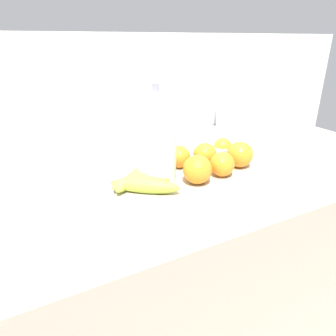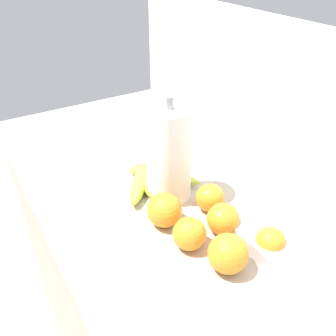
{
  "view_description": "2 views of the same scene",
  "coord_description": "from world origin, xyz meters",
  "px_view_note": "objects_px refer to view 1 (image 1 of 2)",
  "views": [
    {
      "loc": [
        -0.56,
        -0.73,
        1.28
      ],
      "look_at": [
        -0.19,
        -0.02,
        0.94
      ],
      "focal_mm": 32.35,
      "sensor_mm": 36.0,
      "label": 1
    },
    {
      "loc": [
        0.45,
        -0.41,
        1.49
      ],
      "look_at": [
        -0.25,
        0.02,
        0.95
      ],
      "focal_mm": 39.09,
      "sensor_mm": 36.0,
      "label": 2
    }
  ],
  "objects_px": {
    "orange_back_right": "(222,164)",
    "sink_basin": "(233,138)",
    "banana_bunch": "(140,180)",
    "orange_right": "(179,157)",
    "orange_back_left": "(205,154)",
    "orange_far_right": "(197,170)",
    "orange_center": "(223,147)",
    "paper_towel_roll": "(156,140)",
    "orange_front": "(240,154)"
  },
  "relations": [
    {
      "from": "orange_right",
      "to": "orange_back_right",
      "type": "relative_size",
      "value": 0.96
    },
    {
      "from": "orange_back_right",
      "to": "orange_right",
      "type": "bearing_deg",
      "value": 124.7
    },
    {
      "from": "orange_center",
      "to": "orange_front",
      "type": "distance_m",
      "value": 0.11
    },
    {
      "from": "banana_bunch",
      "to": "orange_center",
      "type": "xyz_separation_m",
      "value": [
        0.35,
        0.09,
        0.01
      ]
    },
    {
      "from": "orange_back_left",
      "to": "banana_bunch",
      "type": "bearing_deg",
      "value": -168.6
    },
    {
      "from": "banana_bunch",
      "to": "orange_back_left",
      "type": "bearing_deg",
      "value": 11.4
    },
    {
      "from": "orange_back_right",
      "to": "orange_center",
      "type": "bearing_deg",
      "value": 52.28
    },
    {
      "from": "banana_bunch",
      "to": "sink_basin",
      "type": "height_order",
      "value": "sink_basin"
    },
    {
      "from": "orange_front",
      "to": "orange_center",
      "type": "bearing_deg",
      "value": 82.72
    },
    {
      "from": "banana_bunch",
      "to": "orange_far_right",
      "type": "height_order",
      "value": "orange_far_right"
    },
    {
      "from": "orange_front",
      "to": "paper_towel_roll",
      "type": "distance_m",
      "value": 0.29
    },
    {
      "from": "orange_front",
      "to": "orange_far_right",
      "type": "height_order",
      "value": "same"
    },
    {
      "from": "banana_bunch",
      "to": "sink_basin",
      "type": "xyz_separation_m",
      "value": [
        0.48,
        0.2,
        -0.0
      ]
    },
    {
      "from": "orange_back_right",
      "to": "orange_far_right",
      "type": "bearing_deg",
      "value": -175.28
    },
    {
      "from": "orange_center",
      "to": "orange_far_right",
      "type": "xyz_separation_m",
      "value": [
        -0.2,
        -0.15,
        0.01
      ]
    },
    {
      "from": "orange_far_right",
      "to": "orange_center",
      "type": "bearing_deg",
      "value": 36.06
    },
    {
      "from": "orange_front",
      "to": "orange_far_right",
      "type": "xyz_separation_m",
      "value": [
        -0.19,
        -0.04,
        -0.0
      ]
    },
    {
      "from": "paper_towel_roll",
      "to": "orange_back_right",
      "type": "bearing_deg",
      "value": -18.64
    },
    {
      "from": "orange_front",
      "to": "orange_right",
      "type": "bearing_deg",
      "value": 153.79
    },
    {
      "from": "orange_right",
      "to": "orange_back_left",
      "type": "xyz_separation_m",
      "value": [
        0.08,
        -0.02,
        0.0
      ]
    },
    {
      "from": "banana_bunch",
      "to": "orange_right",
      "type": "bearing_deg",
      "value": 24.09
    },
    {
      "from": "banana_bunch",
      "to": "orange_back_left",
      "type": "xyz_separation_m",
      "value": [
        0.25,
        0.05,
        0.02
      ]
    },
    {
      "from": "orange_back_left",
      "to": "orange_far_right",
      "type": "distance_m",
      "value": 0.14
    },
    {
      "from": "orange_right",
      "to": "orange_back_right",
      "type": "height_order",
      "value": "orange_back_right"
    },
    {
      "from": "orange_back_left",
      "to": "paper_towel_roll",
      "type": "distance_m",
      "value": 0.21
    },
    {
      "from": "orange_right",
      "to": "orange_back_left",
      "type": "relative_size",
      "value": 0.94
    },
    {
      "from": "orange_back_left",
      "to": "orange_front",
      "type": "bearing_deg",
      "value": -33.69
    },
    {
      "from": "orange_far_right",
      "to": "banana_bunch",
      "type": "bearing_deg",
      "value": 161.67
    },
    {
      "from": "orange_back_right",
      "to": "orange_back_left",
      "type": "bearing_deg",
      "value": 89.67
    },
    {
      "from": "orange_front",
      "to": "sink_basin",
      "type": "height_order",
      "value": "sink_basin"
    },
    {
      "from": "banana_bunch",
      "to": "orange_right",
      "type": "xyz_separation_m",
      "value": [
        0.17,
        0.07,
        0.02
      ]
    },
    {
      "from": "banana_bunch",
      "to": "orange_center",
      "type": "bearing_deg",
      "value": 14.95
    },
    {
      "from": "banana_bunch",
      "to": "paper_towel_roll",
      "type": "height_order",
      "value": "paper_towel_roll"
    },
    {
      "from": "orange_back_right",
      "to": "paper_towel_roll",
      "type": "bearing_deg",
      "value": 161.36
    },
    {
      "from": "orange_center",
      "to": "paper_towel_roll",
      "type": "bearing_deg",
      "value": -165.71
    },
    {
      "from": "banana_bunch",
      "to": "orange_far_right",
      "type": "xyz_separation_m",
      "value": [
        0.15,
        -0.05,
        0.02
      ]
    },
    {
      "from": "banana_bunch",
      "to": "orange_front",
      "type": "xyz_separation_m",
      "value": [
        0.34,
        -0.01,
        0.02
      ]
    },
    {
      "from": "orange_right",
      "to": "paper_towel_roll",
      "type": "bearing_deg",
      "value": -152.71
    },
    {
      "from": "paper_towel_roll",
      "to": "orange_right",
      "type": "bearing_deg",
      "value": 27.29
    },
    {
      "from": "banana_bunch",
      "to": "orange_front",
      "type": "relative_size",
      "value": 2.73
    },
    {
      "from": "banana_bunch",
      "to": "orange_back_right",
      "type": "distance_m",
      "value": 0.25
    },
    {
      "from": "banana_bunch",
      "to": "orange_front",
      "type": "bearing_deg",
      "value": -1.96
    },
    {
      "from": "orange_back_right",
      "to": "sink_basin",
      "type": "height_order",
      "value": "sink_basin"
    },
    {
      "from": "paper_towel_roll",
      "to": "sink_basin",
      "type": "height_order",
      "value": "paper_towel_roll"
    },
    {
      "from": "orange_right",
      "to": "orange_far_right",
      "type": "xyz_separation_m",
      "value": [
        -0.01,
        -0.13,
        0.01
      ]
    },
    {
      "from": "orange_right",
      "to": "orange_far_right",
      "type": "height_order",
      "value": "orange_far_right"
    },
    {
      "from": "orange_back_right",
      "to": "orange_front",
      "type": "distance_m",
      "value": 0.1
    },
    {
      "from": "orange_back_right",
      "to": "orange_back_left",
      "type": "xyz_separation_m",
      "value": [
        0.0,
        0.09,
        0.0
      ]
    },
    {
      "from": "banana_bunch",
      "to": "orange_back_left",
      "type": "height_order",
      "value": "orange_back_left"
    },
    {
      "from": "banana_bunch",
      "to": "orange_far_right",
      "type": "relative_size",
      "value": 2.75
    }
  ]
}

